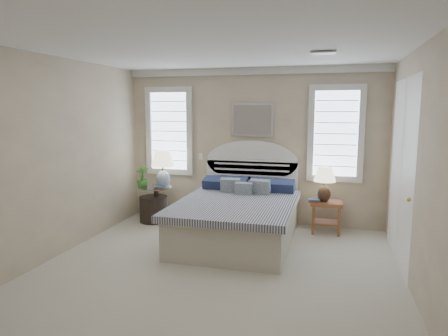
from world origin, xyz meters
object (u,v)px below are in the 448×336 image
nightstand_right (326,210)px  floor_pot (154,209)px  side_table_left (156,200)px  lamp_right (325,180)px  lamp_left (163,165)px  bed (239,215)px

nightstand_right → floor_pot: nightstand_right is taller
side_table_left → nightstand_right: bearing=1.9°
side_table_left → lamp_right: size_ratio=1.11×
floor_pot → nightstand_right: bearing=2.2°
side_table_left → lamp_right: bearing=1.3°
lamp_left → lamp_right: size_ratio=1.16×
nightstand_right → bed: bearing=-152.0°
nightstand_right → lamp_right: bearing=-142.7°
floor_pot → lamp_left: (0.18, 0.02, 0.80)m
floor_pot → lamp_left: lamp_left is taller
floor_pot → lamp_right: bearing=1.5°
floor_pot → lamp_right: lamp_right is taller
lamp_left → lamp_right: bearing=1.1°
side_table_left → lamp_right: (2.90, 0.07, 0.49)m
bed → lamp_right: 1.50m
side_table_left → lamp_right: lamp_right is taller
nightstand_right → lamp_right: lamp_right is taller
bed → nightstand_right: size_ratio=4.29×
nightstand_right → lamp_left: (-2.81, -0.09, 0.65)m
bed → floor_pot: (-1.70, 0.58, -0.16)m
bed → side_table_left: size_ratio=3.61×
bed → lamp_left: (-1.51, 0.60, 0.65)m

